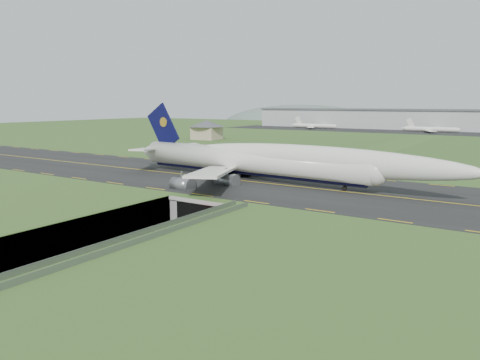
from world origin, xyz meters
The scene contains 10 objects.
ground centered at (0.00, 0.00, 0.00)m, with size 900.00×900.00×0.00m, color #2A5020.
airfield_deck centered at (0.00, 0.00, 3.00)m, with size 800.00×800.00×6.00m, color gray.
trench_road centered at (0.00, -7.50, 0.10)m, with size 12.00×75.00×0.20m, color slate.
taxiway centered at (0.00, 33.00, 6.09)m, with size 800.00×44.00×0.18m, color black.
tunnel_portal centered at (0.00, 16.71, 3.33)m, with size 17.00×22.30×6.00m.
guideway centered at (11.00, -19.11, 5.32)m, with size 3.00×53.00×7.05m.
jumbo_jet centered at (1.87, 35.08, 11.62)m, with size 99.33×62.93×20.86m.
shuttle_tram centered at (2.31, 3.09, 1.93)m, with size 3.62×8.84×3.53m.
service_building centered at (-97.19, 139.15, 12.33)m, with size 21.84×21.84×10.69m.
cargo_terminal centered at (-0.07, 299.41, 13.96)m, with size 320.00×67.00×15.60m.
Camera 1 is at (60.50, -68.27, 26.34)m, focal length 35.00 mm.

